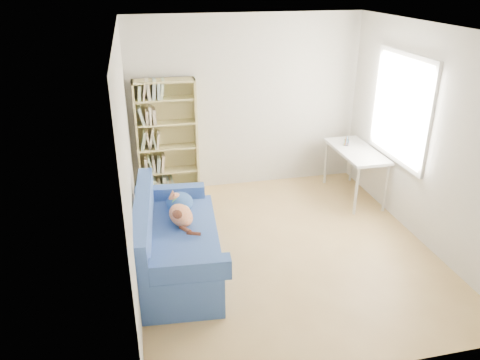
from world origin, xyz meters
name	(u,v)px	position (x,y,z in m)	size (l,w,h in m)	color
ground	(283,248)	(0.00, 0.00, 0.00)	(4.00, 4.00, 0.00)	#AC874E
room_shell	(296,119)	(0.10, 0.03, 1.64)	(3.54, 4.04, 2.62)	silver
sofa	(174,242)	(-1.34, -0.14, 0.34)	(1.02, 1.90, 0.91)	navy
bookshelf	(167,144)	(-1.22, 1.85, 0.81)	(0.88, 0.27, 1.75)	tan
desk	(356,154)	(1.46, 1.16, 0.67)	(0.54, 1.19, 0.75)	white
pen_cup	(347,142)	(1.38, 1.36, 0.81)	(0.08, 0.08, 0.15)	white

